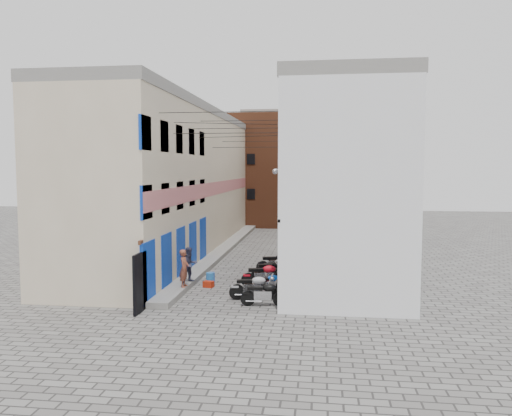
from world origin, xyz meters
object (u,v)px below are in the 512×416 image
at_px(person_a, 184,268).
at_px(red_crate, 209,284).
at_px(water_jug_far, 212,277).
at_px(motorcycle_e, 273,269).
at_px(person_b, 190,265).
at_px(motorcycle_b, 254,286).
at_px(motorcycle_a, 264,293).
at_px(motorcycle_g, 277,262).
at_px(water_jug_near, 210,278).
at_px(motorcycle_c, 269,283).
at_px(motorcycle_f, 276,267).
at_px(motorcycle_d, 264,274).

relative_size(person_a, red_crate, 3.74).
bearing_deg(water_jug_far, motorcycle_e, 7.52).
xyz_separation_m(motorcycle_e, person_b, (-3.58, -1.44, 0.42)).
bearing_deg(motorcycle_b, motorcycle_a, 22.58).
distance_m(motorcycle_e, motorcycle_g, 1.80).
bearing_deg(motorcycle_b, motorcycle_g, 165.80).
bearing_deg(water_jug_far, person_b, -124.75).
distance_m(person_b, water_jug_near, 1.28).
height_order(motorcycle_c, red_crate, motorcycle_c).
relative_size(motorcycle_c, motorcycle_f, 0.90).
xyz_separation_m(person_b, red_crate, (0.81, 0.14, -0.89)).
distance_m(person_a, red_crate, 1.62).
bearing_deg(motorcycle_d, red_crate, -95.71).
relative_size(motorcycle_b, water_jug_far, 4.20).
bearing_deg(motorcycle_f, motorcycle_c, -41.83).
bearing_deg(motorcycle_a, motorcycle_e, 177.56).
bearing_deg(motorcycle_d, person_b, -95.09).
height_order(motorcycle_b, person_b, person_b).
distance_m(motorcycle_a, water_jug_near, 4.35).
bearing_deg(motorcycle_c, water_jug_far, -145.00).
distance_m(motorcycle_g, water_jug_near, 3.83).
bearing_deg(motorcycle_b, motorcycle_d, 166.63).
xyz_separation_m(motorcycle_a, person_b, (-3.60, 2.55, 0.50)).
xyz_separation_m(motorcycle_d, person_b, (-3.27, -0.45, 0.43)).
bearing_deg(motorcycle_g, water_jug_near, -62.68).
distance_m(motorcycle_e, motorcycle_f, 0.94).
xyz_separation_m(motorcycle_a, motorcycle_d, (-0.33, 3.00, 0.07)).
relative_size(motorcycle_b, motorcycle_e, 0.94).
xyz_separation_m(motorcycle_b, motorcycle_g, (0.53, 4.90, 0.05)).
bearing_deg(motorcycle_b, water_jug_near, -143.50).
xyz_separation_m(motorcycle_b, water_jug_near, (-2.33, 2.37, -0.31)).
height_order(motorcycle_b, red_crate, motorcycle_b).
relative_size(motorcycle_e, motorcycle_f, 1.12).
height_order(motorcycle_c, motorcycle_f, motorcycle_f).
bearing_deg(motorcycle_e, water_jug_near, -88.53).
bearing_deg(motorcycle_f, motorcycle_d, -51.61).
bearing_deg(water_jug_near, motorcycle_d, -6.04).
relative_size(motorcycle_a, person_b, 1.18).
bearing_deg(person_a, red_crate, -37.70).
xyz_separation_m(motorcycle_c, water_jug_near, (-2.86, 1.41, -0.22)).
bearing_deg(motorcycle_a, person_a, -117.02).
xyz_separation_m(motorcycle_a, water_jug_far, (-2.86, 3.61, -0.29)).
xyz_separation_m(motorcycle_b, person_b, (-3.07, 1.65, 0.45)).
xyz_separation_m(motorcycle_f, motorcycle_g, (0.00, 0.86, 0.07)).
relative_size(motorcycle_b, motorcycle_f, 1.05).
height_order(motorcycle_g, red_crate, motorcycle_g).
bearing_deg(person_a, water_jug_near, -24.56).
relative_size(motorcycle_a, water_jug_far, 3.89).
bearing_deg(water_jug_far, person_a, -110.44).
bearing_deg(motorcycle_g, motorcycle_f, -14.11).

